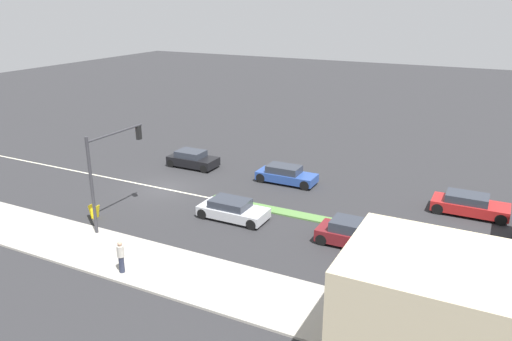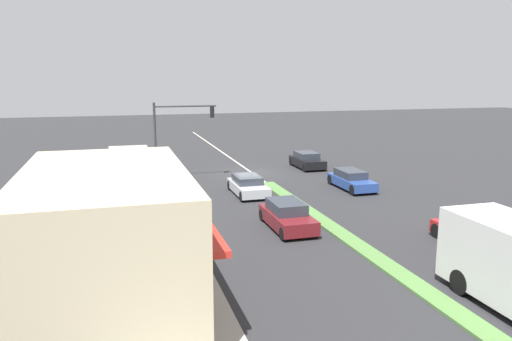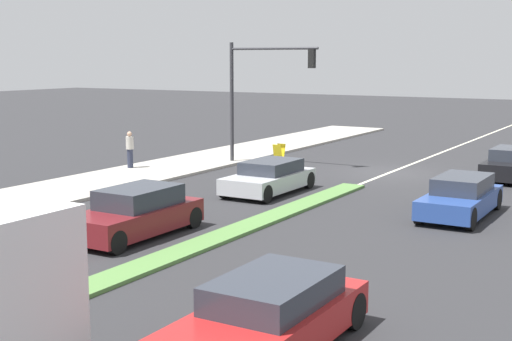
# 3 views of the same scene
# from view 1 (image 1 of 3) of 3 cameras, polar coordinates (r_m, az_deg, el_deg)

# --- Properties ---
(ground_plane) EXTENTS (160.00, 160.00, 0.00)m
(ground_plane) POSITION_cam_1_polar(r_m,az_deg,el_deg) (29.26, 19.14, -7.72)
(ground_plane) COLOR #2B2B2D
(sidewalk_right) EXTENTS (4.00, 73.00, 0.12)m
(sidewalk_right) POSITION_cam_1_polar(r_m,az_deg,el_deg) (21.46, 16.71, -17.79)
(sidewalk_right) COLOR #A8A399
(sidewalk_right) RESTS_ON ground
(lane_marking_center) EXTENTS (0.16, 60.00, 0.01)m
(lane_marking_center) POSITION_cam_1_polar(r_m,az_deg,el_deg) (35.73, -10.56, -2.04)
(lane_marking_center) COLOR beige
(lane_marking_center) RESTS_ON ground
(building_corner_store) EXTENTS (5.78, 9.45, 4.58)m
(building_corner_store) POSITION_cam_1_polar(r_m,az_deg,el_deg) (18.57, 24.90, -16.41)
(building_corner_store) COLOR #C6B793
(building_corner_store) RESTS_ON sidewalk_right
(traffic_signal_main) EXTENTS (4.59, 0.34, 5.60)m
(traffic_signal_main) POSITION_cam_1_polar(r_m,az_deg,el_deg) (29.45, -16.55, 0.93)
(traffic_signal_main) COLOR #333338
(traffic_signal_main) RESTS_ON sidewalk_right
(pedestrian) EXTENTS (0.34, 0.34, 1.63)m
(pedestrian) POSITION_cam_1_polar(r_m,az_deg,el_deg) (25.07, -15.19, -9.44)
(pedestrian) COLOR #282D42
(pedestrian) RESTS_ON sidewalk_right
(warning_aframe_sign) EXTENTS (0.45, 0.53, 0.84)m
(warning_aframe_sign) POSITION_cam_1_polar(r_m,az_deg,el_deg) (31.91, -17.99, -4.48)
(warning_aframe_sign) COLOR yellow
(warning_aframe_sign) RESTS_ON ground
(hatchback_red) EXTENTS (1.89, 4.47, 1.30)m
(hatchback_red) POSITION_cam_1_polar(r_m,az_deg,el_deg) (33.50, 23.19, -3.61)
(hatchback_red) COLOR #AD1E1E
(hatchback_red) RESTS_ON ground
(sedan_silver) EXTENTS (1.89, 4.19, 1.21)m
(sedan_silver) POSITION_cam_1_polar(r_m,az_deg,el_deg) (30.25, -2.71, -4.49)
(sedan_silver) COLOR #B7BABF
(sedan_silver) RESTS_ON ground
(sedan_maroon) EXTENTS (1.83, 4.19, 1.38)m
(sedan_maroon) POSITION_cam_1_polar(r_m,az_deg,el_deg) (27.58, 11.30, -7.14)
(sedan_maroon) COLOR maroon
(sedan_maroon) RESTS_ON ground
(coupe_blue) EXTENTS (1.73, 4.32, 1.28)m
(coupe_blue) POSITION_cam_1_polar(r_m,az_deg,el_deg) (36.09, 3.44, -0.48)
(coupe_blue) COLOR #284793
(coupe_blue) RESTS_ON ground
(suv_black) EXTENTS (1.88, 3.92, 1.31)m
(suv_black) POSITION_cam_1_polar(r_m,az_deg,el_deg) (39.81, -7.26, 1.29)
(suv_black) COLOR black
(suv_black) RESTS_ON ground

